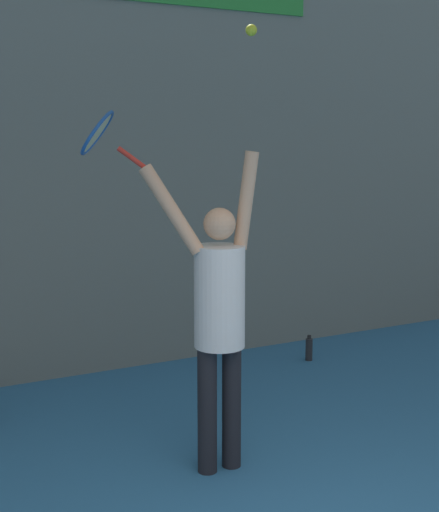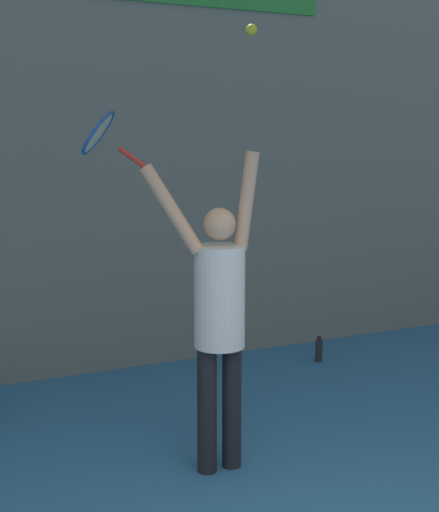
{
  "view_description": "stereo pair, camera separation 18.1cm",
  "coord_description": "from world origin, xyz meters",
  "views": [
    {
      "loc": [
        -1.73,
        -1.64,
        2.22
      ],
      "look_at": [
        0.37,
        2.38,
        1.46
      ],
      "focal_mm": 50.0,
      "sensor_mm": 36.0,
      "label": 1
    },
    {
      "loc": [
        -1.56,
        -1.72,
        2.22
      ],
      "look_at": [
        0.37,
        2.38,
        1.46
      ],
      "focal_mm": 50.0,
      "sensor_mm": 36.0,
      "label": 2
    }
  ],
  "objects": [
    {
      "name": "back_wall",
      "position": [
        0.0,
        4.75,
        2.5
      ],
      "size": [
        18.0,
        0.1,
        5.0
      ],
      "color": "slate",
      "rests_on": "ground_plane"
    },
    {
      "name": "tennis_player",
      "position": [
        0.36,
        2.38,
        1.1
      ],
      "size": [
        0.75,
        0.45,
        2.14
      ],
      "color": "black",
      "rests_on": "ground_plane"
    },
    {
      "name": "tennis_racket",
      "position": [
        -0.3,
        2.72,
        2.24
      ],
      "size": [
        0.45,
        0.4,
        0.37
      ],
      "color": "red"
    },
    {
      "name": "tennis_ball",
      "position": [
        0.55,
        2.31,
        2.87
      ],
      "size": [
        0.07,
        0.07,
        0.07
      ],
      "color": "#CCDB2D"
    },
    {
      "name": "water_bottle",
      "position": [
        2.27,
        4.08,
        0.12
      ],
      "size": [
        0.07,
        0.07,
        0.26
      ],
      "color": "#262628",
      "rests_on": "ground_plane"
    }
  ]
}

